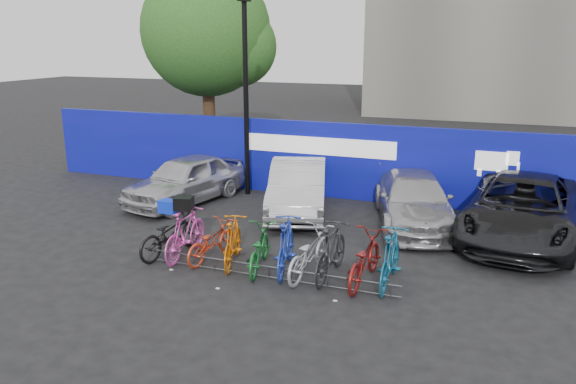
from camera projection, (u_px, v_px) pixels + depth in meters
The scene contains 21 objects.
ground at pixel (279, 268), 12.43m from camera, with size 100.00×100.00×0.00m, color black.
hoarding at pixel (349, 161), 17.53m from camera, with size 22.00×0.18×2.40m.
tree at pixel (212, 34), 22.45m from camera, with size 5.40×5.20×7.80m.
lamppost at pixel (246, 93), 17.52m from camera, with size 0.25×0.50×6.11m.
bike_rack at pixel (269, 272), 11.85m from camera, with size 5.60×0.03×0.30m.
car_0 at pixel (185, 179), 17.26m from camera, with size 1.73×4.30×1.47m, color #BBBABF.
car_1 at pixel (298, 187), 16.30m from camera, with size 1.57×4.50×1.48m, color silver.
car_2 at pixel (414, 200), 15.25m from camera, with size 1.89×4.66×1.35m, color #AAA9AE.
car_3 at pixel (522, 209), 14.13m from camera, with size 2.60×5.65×1.57m, color black.
bike_0 at pixel (170, 233), 13.12m from camera, with size 0.69×1.98×1.04m, color black.
bike_1 at pixel (185, 233), 12.95m from camera, with size 0.55×1.93×1.16m, color #DB48AF.
bike_2 at pixel (211, 241), 12.81m from camera, with size 0.60×1.71×0.90m, color red.
bike_3 at pixel (233, 242), 12.51m from camera, with size 0.52×1.82×1.10m, color orange.
bike_4 at pixel (259, 249), 12.27m from camera, with size 0.64×1.83×0.96m, color #176D28.
bike_5 at pixel (286, 246), 12.12m from camera, with size 0.57×2.00×1.20m, color #203AB2.
bike_6 at pixel (309, 253), 11.95m from camera, with size 0.68×1.95×1.02m, color #B1B4B9.
bike_7 at pixel (331, 251), 11.82m from camera, with size 0.56×1.97×1.19m, color #262628.
bike_8 at pixel (364, 259), 11.57m from camera, with size 0.70×2.02×1.06m, color maroon.
bike_9 at pixel (390, 258), 11.45m from camera, with size 0.56×1.98×1.19m, color #135A7C.
cargo_crate at pixel (169, 206), 12.94m from camera, with size 0.41×0.31×0.29m, color #0D2BCF.
cargo_topcase at pixel (184, 203), 12.76m from camera, with size 0.40×0.36×0.29m, color black.
Camera 1 is at (4.20, -10.74, 4.94)m, focal length 35.00 mm.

